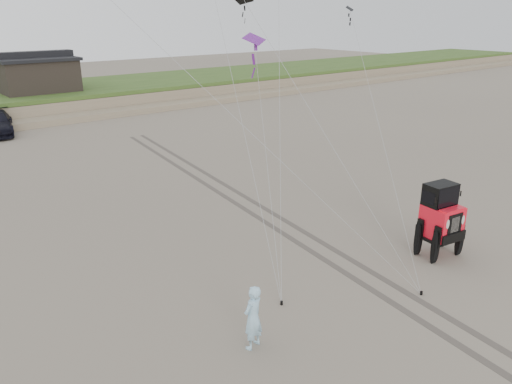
{
  "coord_description": "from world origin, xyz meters",
  "views": [
    {
      "loc": [
        -11.01,
        -8.93,
        8.14
      ],
      "look_at": [
        -1.29,
        3.0,
        2.6
      ],
      "focal_mm": 35.0,
      "sensor_mm": 36.0,
      "label": 1
    }
  ],
  "objects": [
    {
      "name": "jeep",
      "position": [
        4.1,
        -0.62,
        1.05
      ],
      "size": [
        3.29,
        5.96,
        2.1
      ],
      "primitive_type": null,
      "rotation": [
        0.0,
        0.0,
        -0.16
      ],
      "color": "#FF1427",
      "rests_on": "ground"
    },
    {
      "name": "tire_tracks",
      "position": [
        2.0,
        8.0,
        0.0
      ],
      "size": [
        5.22,
        29.74,
        0.01
      ],
      "color": "#4C443D",
      "rests_on": "ground"
    },
    {
      "name": "man",
      "position": [
        -4.26,
        -0.52,
        0.88
      ],
      "size": [
        0.73,
        0.57,
        1.77
      ],
      "primitive_type": "imported",
      "rotation": [
        0.0,
        0.0,
        3.4
      ],
      "color": "#91D0E1",
      "rests_on": "ground"
    },
    {
      "name": "stake_aux",
      "position": [
        1.33,
        -1.82,
        0.06
      ],
      "size": [
        0.08,
        0.08,
        0.12
      ],
      "primitive_type": "cylinder",
      "color": "black",
      "rests_on": "ground"
    },
    {
      "name": "cabin",
      "position": [
        2.0,
        37.0,
        3.24
      ],
      "size": [
        6.4,
        5.4,
        3.35
      ],
      "color": "black",
      "rests_on": "dune_ridge"
    },
    {
      "name": "dune_ridge",
      "position": [
        0.0,
        37.5,
        0.82
      ],
      "size": [
        160.0,
        14.25,
        1.73
      ],
      "color": "#7A6B54",
      "rests_on": "ground"
    },
    {
      "name": "ground",
      "position": [
        0.0,
        0.0,
        0.0
      ],
      "size": [
        160.0,
        160.0,
        0.0
      ],
      "primitive_type": "plane",
      "color": "#6B6054",
      "rests_on": "ground"
    },
    {
      "name": "stake_main",
      "position": [
        -2.37,
        0.48,
        0.06
      ],
      "size": [
        0.08,
        0.08,
        0.12
      ],
      "primitive_type": "cylinder",
      "color": "black",
      "rests_on": "ground"
    },
    {
      "name": "kite_flock",
      "position": [
        2.54,
        8.0,
        8.34
      ],
      "size": [
        10.47,
        6.26,
        5.88
      ],
      "color": "#CC1944",
      "rests_on": "ground"
    }
  ]
}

